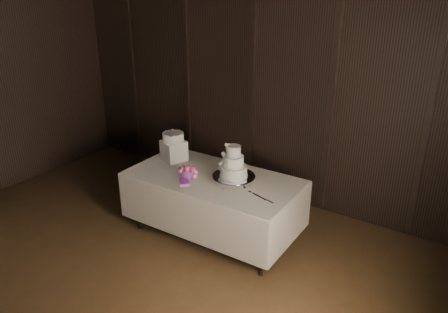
# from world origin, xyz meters

# --- Properties ---
(room) EXTENTS (6.08, 7.08, 3.08)m
(room) POSITION_xyz_m (0.00, 0.00, 1.50)
(room) COLOR black
(room) RESTS_ON ground
(display_table) EXTENTS (2.01, 1.07, 0.76)m
(display_table) POSITION_xyz_m (0.25, 2.20, 0.42)
(display_table) COLOR beige
(display_table) RESTS_ON ground
(cake_stand) EXTENTS (0.58, 0.58, 0.09)m
(cake_stand) POSITION_xyz_m (0.53, 2.20, 0.81)
(cake_stand) COLOR silver
(cake_stand) RESTS_ON display_table
(wedding_cake) EXTENTS (0.33, 0.30, 0.35)m
(wedding_cake) POSITION_xyz_m (0.50, 2.19, 0.99)
(wedding_cake) COLOR white
(wedding_cake) RESTS_ON cake_stand
(bouquet) EXTENTS (0.49, 0.48, 0.19)m
(bouquet) POSITION_xyz_m (0.01, 2.02, 0.82)
(bouquet) COLOR #E15992
(bouquet) RESTS_ON display_table
(box_pedestal) EXTENTS (0.33, 0.33, 0.25)m
(box_pedestal) POSITION_xyz_m (-0.45, 2.35, 0.89)
(box_pedestal) COLOR white
(box_pedestal) RESTS_ON display_table
(small_cake) EXTENTS (0.27, 0.27, 0.10)m
(small_cake) POSITION_xyz_m (-0.45, 2.35, 1.06)
(small_cake) COLOR white
(small_cake) RESTS_ON box_pedestal
(cake_knife) EXTENTS (0.36, 0.13, 0.01)m
(cake_knife) POSITION_xyz_m (0.90, 2.08, 0.77)
(cake_knife) COLOR silver
(cake_knife) RESTS_ON display_table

